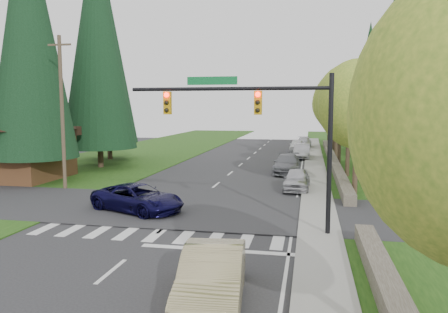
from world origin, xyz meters
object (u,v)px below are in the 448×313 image
(parked_car_b, at_px, (287,164))
(parked_car_e, at_px, (304,143))
(suv_navy, at_px, (138,198))
(parked_car_a, at_px, (297,179))
(sedan_champagne, at_px, (212,277))
(parked_car_c, at_px, (302,151))
(parked_car_d, at_px, (297,146))

(parked_car_b, distance_m, parked_car_e, 23.31)
(suv_navy, distance_m, parked_car_a, 11.03)
(sedan_champagne, xyz_separation_m, suv_navy, (-6.17, 9.75, -0.07))
(parked_car_c, bearing_deg, parked_car_b, -94.68)
(parked_car_b, xyz_separation_m, parked_car_c, (1.01, 10.79, 0.02))
(parked_car_a, bearing_deg, parked_car_e, 91.52)
(sedan_champagne, distance_m, parked_car_c, 35.58)
(sedan_champagne, height_order, parked_car_b, sedan_champagne)
(sedan_champagne, xyz_separation_m, parked_car_a, (1.77, 17.40, -0.09))
(suv_navy, bearing_deg, parked_car_a, -22.78)
(parked_car_d, height_order, parked_car_e, parked_car_d)
(parked_car_c, bearing_deg, parked_car_d, 96.51)
(parked_car_a, height_order, parked_car_b, parked_car_b)
(parked_car_c, bearing_deg, sedan_champagne, -92.18)
(sedan_champagne, distance_m, suv_navy, 11.54)
(parked_car_b, relative_size, parked_car_e, 1.07)
(parked_car_e, bearing_deg, sedan_champagne, -90.93)
(parked_car_c, distance_m, parked_car_e, 12.50)
(sedan_champagne, relative_size, parked_car_e, 0.98)
(suv_navy, xyz_separation_m, parked_car_e, (7.94, 38.28, -0.01))
(parked_car_a, relative_size, parked_car_c, 0.87)
(parked_car_e, bearing_deg, parked_car_c, -88.82)
(sedan_champagne, bearing_deg, parked_car_e, 81.35)
(parked_car_e, bearing_deg, parked_car_d, -97.14)
(parked_car_a, xyz_separation_m, parked_car_e, (0.00, 30.63, 0.01))
(parked_car_a, distance_m, parked_car_e, 30.63)
(parked_car_c, bearing_deg, parked_car_a, -89.33)
(parked_car_d, bearing_deg, parked_car_b, -90.64)
(suv_navy, xyz_separation_m, parked_car_b, (6.93, 14.99, 0.04))
(parked_car_c, relative_size, parked_car_d, 1.11)
(sedan_champagne, height_order, parked_car_a, sedan_champagne)
(sedan_champagne, relative_size, suv_navy, 0.92)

